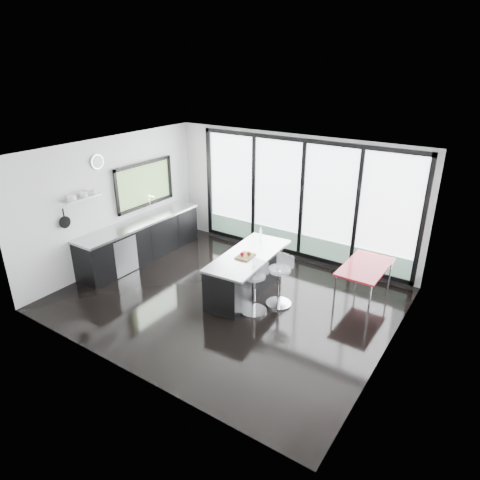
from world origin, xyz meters
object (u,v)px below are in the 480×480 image
Objects in this scene: bar_stool_far at (279,287)px; bar_stool_near at (254,293)px; red_table at (363,282)px; island at (245,273)px.

bar_stool_near is at bearing -111.93° from bar_stool_far.
bar_stool_far is 0.58× the size of red_table.
bar_stool_near is at bearing -45.27° from island.
island is 1.61× the size of red_table.
bar_stool_far is (0.26, 0.48, -0.00)m from bar_stool_near.
bar_stool_near reaches higher than bar_stool_far.
bar_stool_near is (0.52, -0.52, -0.04)m from island.
bar_stool_near is 0.54m from bar_stool_far.
bar_stool_far is at bearing -3.44° from island.
bar_stool_near is 0.59× the size of red_table.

